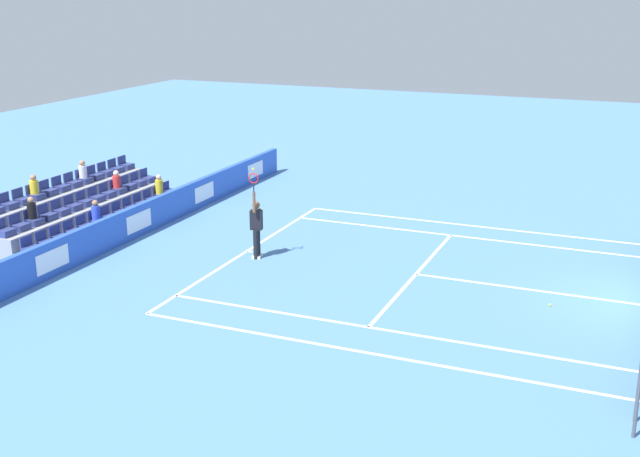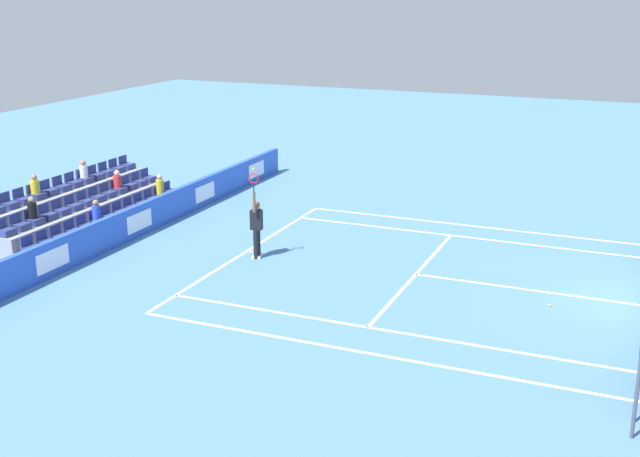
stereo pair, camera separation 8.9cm
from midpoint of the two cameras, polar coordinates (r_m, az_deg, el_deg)
line_baseline at (r=25.66m, az=-5.01°, el=-1.57°), size 10.97×0.10×0.01m
line_service at (r=23.72m, az=6.83°, el=-3.19°), size 8.23×0.10×0.01m
line_centre_service at (r=23.12m, az=14.48°, el=-4.16°), size 0.10×6.40×0.01m
line_singles_sideline_left at (r=19.93m, az=4.75°, el=-7.10°), size 0.10×11.89×0.01m
line_singles_sideline_right at (r=27.41m, az=10.16°, el=-0.58°), size 0.10×11.89×0.01m
line_doubles_sideline_left at (r=18.75m, az=3.42°, el=-8.67°), size 0.10×11.89×0.01m
line_doubles_sideline_right at (r=28.69m, az=10.78°, el=0.17°), size 0.10×11.89×0.01m
line_centre_mark at (r=25.62m, az=-4.82°, el=-1.60°), size 0.10×0.20×0.01m
sponsor_barrier at (r=27.60m, az=-12.60°, el=0.53°), size 21.12×0.22×1.05m
tennis_player at (r=24.75m, az=-4.36°, el=0.14°), size 0.53×0.40×2.85m
stadium_stand at (r=28.97m, az=-16.35°, el=1.05°), size 8.06×2.85×2.09m
loose_tennis_ball at (r=22.09m, az=15.88°, el=-5.19°), size 0.07×0.07×0.07m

